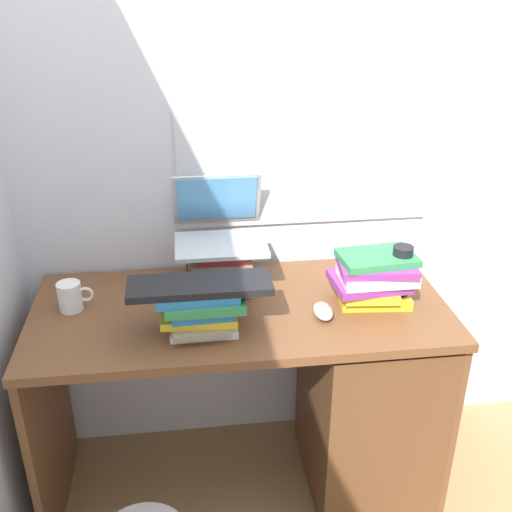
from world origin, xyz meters
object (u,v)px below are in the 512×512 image
object	(u,v)px
desk	(338,390)
book_stack_tall	(220,271)
computer_mouse	(323,311)
book_stack_side	(374,278)
laptop	(219,225)
book_stack_keyboard_riser	(201,308)
water_bottle	(400,275)
mug	(71,296)
keyboard	(200,285)

from	to	relation	value
desk	book_stack_tall	size ratio (longest dim) A/B	5.93
desk	computer_mouse	xyz separation A→B (m)	(-0.09, -0.07, 0.37)
book_stack_side	laptop	world-z (taller)	laptop
book_stack_keyboard_riser	water_bottle	distance (m)	0.65
mug	water_bottle	xyz separation A→B (m)	(1.05, -0.08, 0.05)
desk	book_stack_side	distance (m)	0.45
desk	book_stack_tall	world-z (taller)	book_stack_tall
laptop	mug	distance (m)	0.53
desk	book_stack_side	size ratio (longest dim) A/B	4.99
desk	water_bottle	bearing A→B (deg)	-3.51
water_bottle	book_stack_tall	bearing A→B (deg)	165.07
book_stack_keyboard_riser	water_bottle	bearing A→B (deg)	8.25
laptop	water_bottle	xyz separation A→B (m)	(0.56, -0.22, -0.11)
book_stack_side	book_stack_tall	bearing A→B (deg)	163.25
desk	laptop	xyz separation A→B (m)	(-0.39, 0.21, 0.57)
desk	book_stack_side	bearing A→B (deg)	-3.05
book_stack_keyboard_riser	laptop	xyz separation A→B (m)	(0.08, 0.31, 0.13)
book_stack_side	mug	xyz separation A→B (m)	(-0.97, 0.08, -0.04)
keyboard	mug	xyz separation A→B (m)	(-0.41, 0.18, -0.11)
book_stack_keyboard_riser	computer_mouse	world-z (taller)	book_stack_keyboard_riser
desk	book_stack_keyboard_riser	bearing A→B (deg)	-167.48
book_stack_tall	water_bottle	bearing A→B (deg)	-14.93
book_stack_keyboard_riser	laptop	bearing A→B (deg)	75.63
book_stack_keyboard_riser	water_bottle	size ratio (longest dim) A/B	1.30
desk	book_stack_tall	bearing A→B (deg)	160.34
book_stack_side	water_bottle	size ratio (longest dim) A/B	1.35
desk	book_stack_tall	xyz separation A→B (m)	(-0.40, 0.14, 0.43)
mug	book_stack_side	bearing A→B (deg)	-4.65
desk	mug	bearing A→B (deg)	175.19
desk	computer_mouse	world-z (taller)	computer_mouse
book_stack_side	laptop	size ratio (longest dim) A/B	0.90
keyboard	computer_mouse	xyz separation A→B (m)	(0.38, 0.04, -0.14)
book_stack_tall	laptop	bearing A→B (deg)	84.36
book_stack_tall	water_bottle	size ratio (longest dim) A/B	1.14
laptop	mug	world-z (taller)	laptop
book_stack_side	keyboard	size ratio (longest dim) A/B	0.64
book_stack_tall	keyboard	size ratio (longest dim) A/B	0.54
book_stack_keyboard_riser	mug	distance (m)	0.44
keyboard	mug	bearing A→B (deg)	156.23
book_stack_tall	book_stack_keyboard_riser	size ratio (longest dim) A/B	0.87
computer_mouse	laptop	bearing A→B (deg)	137.65
laptop	mug	xyz separation A→B (m)	(-0.49, -0.13, -0.16)
book_stack_side	laptop	distance (m)	0.54
desk	water_bottle	size ratio (longest dim) A/B	6.73
keyboard	book_stack_side	bearing A→B (deg)	10.61
book_stack_tall	computer_mouse	distance (m)	0.38
computer_mouse	book_stack_side	bearing A→B (deg)	19.79
book_stack_keyboard_riser	water_bottle	world-z (taller)	water_bottle
book_stack_tall	laptop	distance (m)	0.15
laptop	mug	size ratio (longest dim) A/B	2.66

